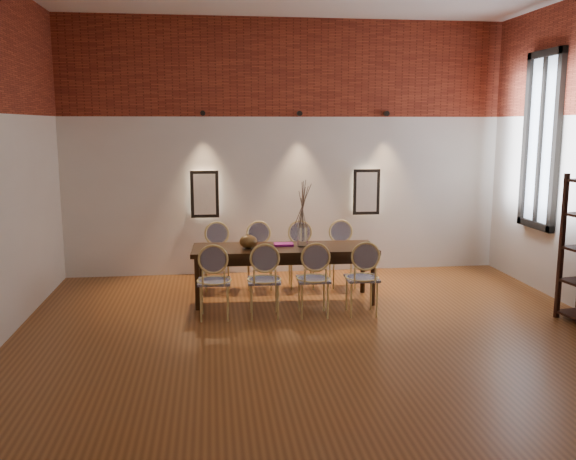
{
  "coord_description": "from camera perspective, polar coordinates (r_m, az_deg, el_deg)",
  "views": [
    {
      "loc": [
        -1.2,
        -6.17,
        2.38
      ],
      "look_at": [
        -0.23,
        1.43,
        1.05
      ],
      "focal_mm": 38.0,
      "sensor_mm": 36.0,
      "label": 1
    }
  ],
  "objects": [
    {
      "name": "niche_right",
      "position": [
        9.99,
        7.31,
        3.57
      ],
      "size": [
        0.36,
        0.06,
        0.66
      ],
      "primitive_type": "cube",
      "color": "#FFEAC6",
      "rests_on": "wall_back"
    },
    {
      "name": "chair_far_c",
      "position": [
        8.96,
        1.26,
        -2.45
      ],
      "size": [
        0.46,
        0.46,
        0.94
      ],
      "primitive_type": null,
      "rotation": [
        0.0,
        0.0,
        3.1
      ],
      "color": "#E8D07E",
      "rests_on": "floor"
    },
    {
      "name": "chair_far_a",
      "position": [
        8.91,
        -6.66,
        -2.59
      ],
      "size": [
        0.46,
        0.46,
        0.94
      ],
      "primitive_type": null,
      "rotation": [
        0.0,
        0.0,
        3.1
      ],
      "color": "#E8D07E",
      "rests_on": "floor"
    },
    {
      "name": "chair_near_c",
      "position": [
        7.66,
        2.38,
        -4.6
      ],
      "size": [
        0.46,
        0.46,
        0.94
      ],
      "primitive_type": null,
      "rotation": [
        0.0,
        0.0,
        -0.04
      ],
      "color": "#E8D07E",
      "rests_on": "floor"
    },
    {
      "name": "wall_back",
      "position": [
        9.8,
        -0.2,
        7.63
      ],
      "size": [
        7.0,
        0.1,
        4.0
      ],
      "primitive_type": "cube",
      "color": "silver",
      "rests_on": "ground"
    },
    {
      "name": "floor",
      "position": [
        6.72,
        3.58,
        -11.0
      ],
      "size": [
        7.0,
        7.0,
        0.02
      ],
      "primitive_type": "cube",
      "color": "brown",
      "rests_on": "ground"
    },
    {
      "name": "chair_far_b",
      "position": [
        8.92,
        -2.69,
        -2.53
      ],
      "size": [
        0.46,
        0.46,
        0.94
      ],
      "primitive_type": null,
      "rotation": [
        0.0,
        0.0,
        3.1
      ],
      "color": "#E8D07E",
      "rests_on": "floor"
    },
    {
      "name": "brick_band_back",
      "position": [
        9.76,
        -0.15,
        14.97
      ],
      "size": [
        7.0,
        0.02,
        1.5
      ],
      "primitive_type": "cube",
      "color": "maroon",
      "rests_on": "ground"
    },
    {
      "name": "book",
      "position": [
        8.31,
        -0.41,
        -1.36
      ],
      "size": [
        0.27,
        0.19,
        0.03
      ],
      "primitive_type": "cube",
      "rotation": [
        0.0,
        0.0,
        -0.04
      ],
      "color": "#961387",
      "rests_on": "dining_table"
    },
    {
      "name": "wall_front",
      "position": [
        2.9,
        17.21,
        1.9
      ],
      "size": [
        7.0,
        0.1,
        4.0
      ],
      "primitive_type": "cube",
      "color": "silver",
      "rests_on": "ground"
    },
    {
      "name": "chair_far_d",
      "position": [
        9.05,
        5.15,
        -2.37
      ],
      "size": [
        0.46,
        0.46,
        0.94
      ],
      "primitive_type": null,
      "rotation": [
        0.0,
        0.0,
        3.1
      ],
      "color": "#E8D07E",
      "rests_on": "floor"
    },
    {
      "name": "vase",
      "position": [
        8.21,
        1.37,
        -0.53
      ],
      "size": [
        0.14,
        0.14,
        0.3
      ],
      "primitive_type": "cylinder",
      "color": "silver",
      "rests_on": "dining_table"
    },
    {
      "name": "spot_fixture_right",
      "position": [
        9.99,
        9.2,
        10.7
      ],
      "size": [
        0.08,
        0.1,
        0.08
      ],
      "primitive_type": "cylinder",
      "rotation": [
        1.57,
        0.0,
        0.0
      ],
      "color": "black",
      "rests_on": "wall_back"
    },
    {
      "name": "bowl",
      "position": [
        8.13,
        -3.72,
        -1.09
      ],
      "size": [
        0.24,
        0.24,
        0.18
      ],
      "primitive_type": "ellipsoid",
      "color": "brown",
      "rests_on": "dining_table"
    },
    {
      "name": "dried_branches",
      "position": [
        8.14,
        1.38,
        2.58
      ],
      "size": [
        0.5,
        0.5,
        0.7
      ],
      "primitive_type": null,
      "color": "brown",
      "rests_on": "vase"
    },
    {
      "name": "window_mullion",
      "position": [
        9.39,
        22.58,
        7.7
      ],
      "size": [
        0.06,
        0.06,
        2.4
      ],
      "primitive_type": "cube",
      "color": "black",
      "rests_on": "wall_right"
    },
    {
      "name": "window_frame",
      "position": [
        9.39,
        22.58,
        7.7
      ],
      "size": [
        0.08,
        0.9,
        2.5
      ],
      "primitive_type": "cube",
      "color": "black",
      "rests_on": "wall_right"
    },
    {
      "name": "spot_fixture_mid",
      "position": [
        9.69,
        1.09,
        10.85
      ],
      "size": [
        0.08,
        0.1,
        0.08
      ],
      "primitive_type": "cylinder",
      "rotation": [
        1.57,
        0.0,
        0.0
      ],
      "color": "black",
      "rests_on": "wall_back"
    },
    {
      "name": "niche_left",
      "position": [
        9.68,
        -7.8,
        3.35
      ],
      "size": [
        0.36,
        0.06,
        0.66
      ],
      "primitive_type": "cube",
      "color": "#FFEAC6",
      "rests_on": "wall_back"
    },
    {
      "name": "chair_near_d",
      "position": [
        7.76,
        6.92,
        -4.47
      ],
      "size": [
        0.46,
        0.46,
        0.94
      ],
      "primitive_type": null,
      "rotation": [
        0.0,
        0.0,
        -0.04
      ],
      "color": "#E8D07E",
      "rests_on": "floor"
    },
    {
      "name": "chair_near_b",
      "position": [
        7.6,
        -2.25,
        -4.7
      ],
      "size": [
        0.46,
        0.46,
        0.94
      ],
      "primitive_type": null,
      "rotation": [
        0.0,
        0.0,
        -0.04
      ],
      "color": "#E8D07E",
      "rests_on": "floor"
    },
    {
      "name": "spot_fixture_left",
      "position": [
        9.59,
        -7.98,
        10.77
      ],
      "size": [
        0.08,
        0.1,
        0.08
      ],
      "primitive_type": "cylinder",
      "rotation": [
        1.57,
        0.0,
        0.0
      ],
      "color": "black",
      "rests_on": "wall_back"
    },
    {
      "name": "dining_table",
      "position": [
        8.3,
        -0.35,
        -4.13
      ],
      "size": [
        2.5,
        0.88,
        0.75
      ],
      "primitive_type": "cube",
      "rotation": [
        0.0,
        0.0,
        -0.04
      ],
      "color": "black",
      "rests_on": "floor"
    },
    {
      "name": "window_glass",
      "position": [
        9.4,
        22.68,
        7.7
      ],
      "size": [
        0.02,
        0.78,
        2.38
      ],
      "primitive_type": "cube",
      "color": "silver",
      "rests_on": "wall_right"
    },
    {
      "name": "chair_near_a",
      "position": [
        7.6,
        -6.92,
        -4.78
      ],
      "size": [
        0.46,
        0.46,
        0.94
      ],
      "primitive_type": null,
      "rotation": [
        0.0,
        0.0,
        -0.04
      ],
      "color": "#E8D07E",
      "rests_on": "floor"
    }
  ]
}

